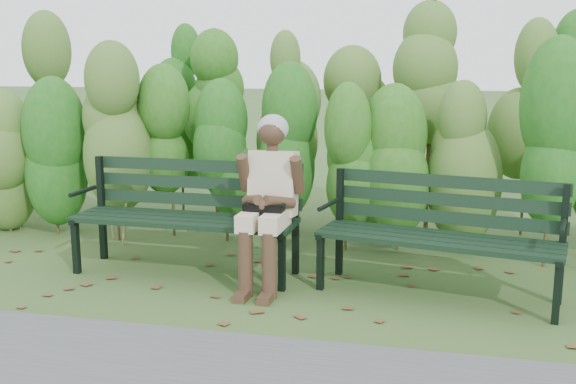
# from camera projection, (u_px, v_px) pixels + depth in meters

# --- Properties ---
(ground) EXTENTS (80.00, 80.00, 0.00)m
(ground) POSITION_uv_depth(u_px,v_px,m) (278.00, 290.00, 5.47)
(ground) COLOR #355626
(hedge_band) EXTENTS (11.04, 1.67, 2.42)m
(hedge_band) POSITION_uv_depth(u_px,v_px,m) (321.00, 117.00, 7.01)
(hedge_band) COLOR #47381E
(hedge_band) RESTS_ON ground
(leaf_litter) EXTENTS (5.78, 2.24, 0.01)m
(leaf_litter) POSITION_uv_depth(u_px,v_px,m) (225.00, 293.00, 5.40)
(leaf_litter) COLOR brown
(leaf_litter) RESTS_ON ground
(bench_left) EXTENTS (1.96, 0.68, 0.98)m
(bench_left) POSITION_uv_depth(u_px,v_px,m) (189.00, 207.00, 5.90)
(bench_left) COLOR black
(bench_left) RESTS_ON ground
(bench_right) EXTENTS (1.95, 0.96, 0.94)m
(bench_right) POSITION_uv_depth(u_px,v_px,m) (441.00, 226.00, 5.32)
(bench_right) COLOR black
(bench_right) RESTS_ON ground
(seated_woman) EXTENTS (0.55, 0.81, 1.41)m
(seated_woman) POSITION_uv_depth(u_px,v_px,m) (269.00, 191.00, 5.48)
(seated_woman) COLOR beige
(seated_woman) RESTS_ON ground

